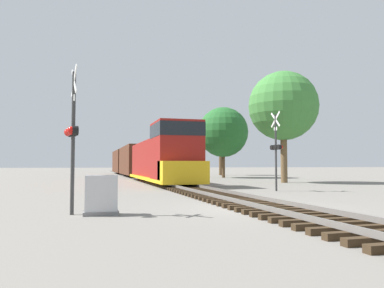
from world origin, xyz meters
name	(u,v)px	position (x,y,z in m)	size (l,w,h in m)	color
ground_plane	(259,208)	(0.00, 0.00, 0.00)	(400.00, 400.00, 0.00)	slate
rail_track_bed	(259,204)	(0.00, 0.00, 0.14)	(2.60, 160.00, 0.31)	#382819
freight_train	(137,161)	(0.00, 34.52, 2.05)	(3.12, 49.58, 4.57)	maroon
crossing_signal_near	(72,133)	(-6.47, -0.12, 2.56)	(0.47, 1.02, 4.67)	#333333
crossing_signal_far	(276,148)	(4.85, 7.68, 2.57)	(0.41, 1.01, 4.73)	#333333
relay_cabinet	(101,195)	(-5.57, -0.41, 0.60)	(1.08, 0.59, 1.23)	slate
tree_far_right	(283,106)	(10.57, 16.91, 6.72)	(6.10, 6.10, 9.80)	brown
tree_mid_background	(223,132)	(9.86, 30.16, 5.52)	(6.07, 6.07, 8.57)	brown
tree_deep_background	(221,129)	(13.44, 40.83, 6.93)	(4.24, 4.24, 9.15)	brown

